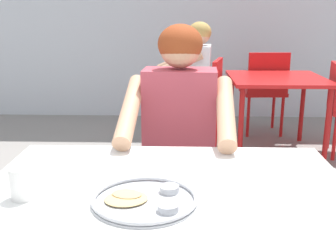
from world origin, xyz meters
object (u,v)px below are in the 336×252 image
object	(u,v)px
patron_background	(189,76)
diner_foreground	(178,134)
table_foreground	(166,217)
thali_tray	(145,199)
drinking_cup	(23,182)
table_background_red	(276,86)
chair_foreground	(180,164)
chair_red_left	(204,99)
chair_red_far	(265,87)

from	to	relation	value
patron_background	diner_foreground	bearing A→B (deg)	-92.28
table_foreground	thali_tray	bearing A→B (deg)	-145.27
drinking_cup	diner_foreground	xyz separation A→B (m)	(0.45, 0.70, -0.06)
drinking_cup	table_background_red	world-z (taller)	drinking_cup
table_foreground	chair_foreground	xyz separation A→B (m)	(0.04, 0.89, -0.17)
thali_tray	drinking_cup	xyz separation A→B (m)	(-0.36, 0.02, 0.04)
diner_foreground	chair_red_left	xyz separation A→B (m)	(0.22, 1.92, -0.24)
table_foreground	drinking_cup	bearing A→B (deg)	-176.91
table_foreground	patron_background	distance (m)	2.57
drinking_cup	patron_background	size ratio (longest dim) A/B	0.08
drinking_cup	table_background_red	bearing A→B (deg)	62.90
chair_red_left	patron_background	xyz separation A→B (m)	(-0.15, -0.03, 0.22)
thali_tray	chair_red_far	size ratio (longest dim) A/B	0.35
patron_background	chair_red_far	bearing A→B (deg)	35.65
diner_foreground	patron_background	world-z (taller)	diner_foreground
chair_red_far	patron_background	world-z (taller)	patron_background
chair_foreground	chair_red_left	bearing A→B (deg)	82.81
table_background_red	thali_tray	bearing A→B (deg)	-110.25
chair_foreground	diner_foreground	size ratio (longest dim) A/B	0.70
table_foreground	drinking_cup	world-z (taller)	drinking_cup
chair_foreground	table_background_red	world-z (taller)	chair_foreground
table_foreground	diner_foreground	world-z (taller)	diner_foreground
thali_tray	chair_foreground	world-z (taller)	chair_foreground
diner_foreground	table_background_red	distance (m)	2.08
table_foreground	table_background_red	bearing A→B (deg)	70.65
drinking_cup	chair_red_far	xyz separation A→B (m)	(1.34, 3.17, -0.27)
drinking_cup	patron_background	distance (m)	2.64
table_foreground	diner_foreground	distance (m)	0.68
table_foreground	table_background_red	distance (m)	2.71
thali_tray	chair_red_left	xyz separation A→B (m)	(0.32, 2.64, -0.25)
chair_foreground	patron_background	distance (m)	1.69
thali_tray	drinking_cup	world-z (taller)	drinking_cup
thali_tray	patron_background	world-z (taller)	patron_background
chair_red_far	diner_foreground	bearing A→B (deg)	-109.68
table_background_red	chair_red_far	world-z (taller)	chair_red_far
chair_foreground	table_background_red	xyz separation A→B (m)	(0.86, 1.66, 0.12)
drinking_cup	chair_red_left	size ratio (longest dim) A/B	0.11
chair_red_left	chair_red_far	xyz separation A→B (m)	(0.66, 0.55, 0.02)
thali_tray	chair_foreground	bearing A→B (deg)	83.89
table_foreground	chair_red_left	xyz separation A→B (m)	(0.25, 2.60, -0.18)
diner_foreground	thali_tray	bearing A→B (deg)	-97.28
chair_foreground	diner_foreground	world-z (taller)	diner_foreground
thali_tray	table_background_red	bearing A→B (deg)	69.75
chair_red_left	diner_foreground	bearing A→B (deg)	-96.64
thali_tray	table_background_red	world-z (taller)	thali_tray
table_foreground	diner_foreground	size ratio (longest dim) A/B	0.96
thali_tray	drinking_cup	distance (m)	0.36
chair_foreground	chair_red_far	bearing A→B (deg)	68.76
drinking_cup	table_foreground	bearing A→B (deg)	3.09
thali_tray	table_foreground	bearing A→B (deg)	34.73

